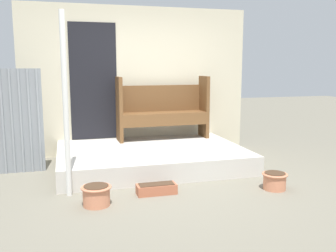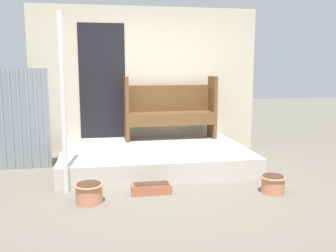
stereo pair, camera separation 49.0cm
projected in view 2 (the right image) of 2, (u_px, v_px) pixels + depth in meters
name	position (u px, v px, depth m)	size (l,w,h in m)	color
ground_plane	(161.00, 185.00, 4.99)	(24.00, 24.00, 0.00)	#706B5B
porch_slab	(155.00, 157.00, 5.94)	(2.86, 1.99, 0.29)	beige
house_wall	(144.00, 81.00, 6.74)	(4.06, 0.08, 2.60)	beige
support_post	(63.00, 105.00, 4.54)	(0.07, 0.07, 2.21)	white
bench	(170.00, 108.00, 6.58)	(1.61, 0.43, 1.10)	brown
flower_pot_left	(89.00, 192.00, 4.33)	(0.35, 0.35, 0.23)	tan
flower_pot_middle	(273.00, 183.00, 4.68)	(0.33, 0.33, 0.22)	tan
planter_box_rect	(151.00, 188.00, 4.66)	(0.49, 0.20, 0.13)	#B26042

